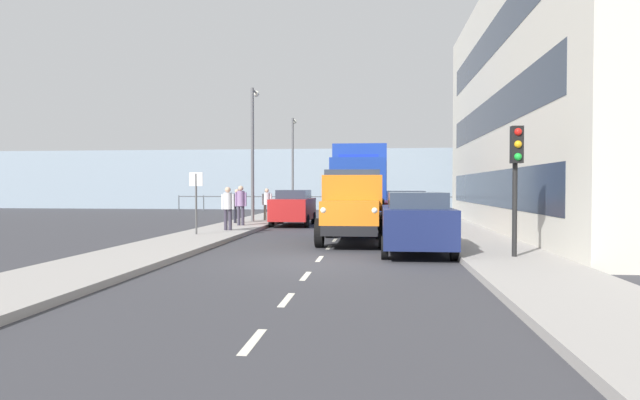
{
  "coord_description": "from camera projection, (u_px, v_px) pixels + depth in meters",
  "views": [
    {
      "loc": [
        -1.5,
        13.12,
        1.87
      ],
      "look_at": [
        0.63,
        -6.55,
        1.39
      ],
      "focal_mm": 30.08,
      "sensor_mm": 36.0,
      "label": 1
    }
  ],
  "objects": [
    {
      "name": "truck_vintage_orange",
      "position": [
        353.0,
        208.0,
        17.69
      ],
      "size": [
        2.17,
        5.64,
        2.43
      ],
      "color": "black",
      "rests_on": "ground_plane"
    },
    {
      "name": "seawall_railing",
      "position": [
        358.0,
        199.0,
        40.41
      ],
      "size": [
        28.08,
        0.08,
        1.2
      ],
      "color": "#4C5156",
      "rests_on": "ground_plane"
    },
    {
      "name": "pedestrian_couple_a",
      "position": [
        237.0,
        203.0,
        25.43
      ],
      "size": [
        0.53,
        0.34,
        1.61
      ],
      "color": "black",
      "rests_on": "sidewalk_right"
    },
    {
      "name": "pedestrian_in_dark_coat",
      "position": [
        241.0,
        202.0,
        23.89
      ],
      "size": [
        0.53,
        0.34,
        1.77
      ],
      "color": "#383342",
      "rests_on": "sidewalk_right"
    },
    {
      "name": "lamp_post_promenade",
      "position": [
        253.0,
        142.0,
        26.98
      ],
      "size": [
        0.32,
        1.14,
        6.69
      ],
      "color": "#59595B",
      "rests_on": "sidewalk_right"
    },
    {
      "name": "building_terrace",
      "position": [
        576.0,
        105.0,
        21.58
      ],
      "size": [
        6.86,
        21.4,
        10.35
      ],
      "color": "beige",
      "rests_on": "ground_plane"
    },
    {
      "name": "sidewalk_right",
      "position": [
        224.0,
        231.0,
        21.88
      ],
      "size": [
        2.52,
        39.55,
        0.15
      ],
      "primitive_type": "cube",
      "color": "#9E9993",
      "rests_on": "ground_plane"
    },
    {
      "name": "car_navy_kerbside_near",
      "position": [
        416.0,
        222.0,
        14.94
      ],
      "size": [
        1.94,
        4.14,
        1.72
      ],
      "color": "navy",
      "rests_on": "ground_plane"
    },
    {
      "name": "car_red_oppositeside_0",
      "position": [
        293.0,
        207.0,
        25.89
      ],
      "size": [
        1.83,
        4.01,
        1.72
      ],
      "color": "#B21E1E",
      "rests_on": "ground_plane"
    },
    {
      "name": "road_centreline_markings",
      "position": [
        338.0,
        235.0,
        20.56
      ],
      "size": [
        0.12,
        35.17,
        0.01
      ],
      "color": "silver",
      "rests_on": "ground_plane"
    },
    {
      "name": "lamp_post_far",
      "position": [
        293.0,
        156.0,
        39.13
      ],
      "size": [
        0.32,
        1.14,
        6.74
      ],
      "color": "#59595B",
      "rests_on": "sidewalk_right"
    },
    {
      "name": "street_sign",
      "position": [
        196.0,
        192.0,
        19.4
      ],
      "size": [
        0.5,
        0.07,
        2.25
      ],
      "color": "#4C4C4C",
      "rests_on": "sidewalk_right"
    },
    {
      "name": "car_maroon_kerbside_1",
      "position": [
        405.0,
        212.0,
        21.04
      ],
      "size": [
        1.8,
        3.96,
        1.72
      ],
      "color": "maroon",
      "rests_on": "ground_plane"
    },
    {
      "name": "pedestrian_strolling",
      "position": [
        228.0,
        205.0,
        21.22
      ],
      "size": [
        0.53,
        0.34,
        1.72
      ],
      "color": "#383342",
      "rests_on": "sidewalk_right"
    },
    {
      "name": "sidewalk_left",
      "position": [
        462.0,
        233.0,
        20.86
      ],
      "size": [
        2.52,
        39.55,
        0.15
      ],
      "primitive_type": "cube",
      "color": "#9E9993",
      "rests_on": "ground_plane"
    },
    {
      "name": "sea_horizon",
      "position": [
        359.0,
        179.0,
        43.95
      ],
      "size": [
        80.0,
        0.8,
        5.0
      ],
      "primitive_type": "cube",
      "color": "#8C9EAD",
      "rests_on": "ground_plane"
    },
    {
      "name": "traffic_light_near",
      "position": [
        516.0,
        162.0,
        13.07
      ],
      "size": [
        0.28,
        0.41,
        3.2
      ],
      "color": "black",
      "rests_on": "sidewalk_left"
    },
    {
      "name": "ground_plane",
      "position": [
        340.0,
        234.0,
        21.37
      ],
      "size": [
        80.0,
        80.0,
        0.0
      ],
      "primitive_type": "plane",
      "color": "#38383D"
    },
    {
      "name": "pedestrian_couple_b",
      "position": [
        267.0,
        202.0,
        27.56
      ],
      "size": [
        0.53,
        0.34,
        1.64
      ],
      "color": "#4C473D",
      "rests_on": "sidewalk_right"
    },
    {
      "name": "lorry_cargo_blue",
      "position": [
        361.0,
        183.0,
        26.43
      ],
      "size": [
        2.58,
        8.2,
        3.87
      ],
      "color": "#193899",
      "rests_on": "ground_plane"
    }
  ]
}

